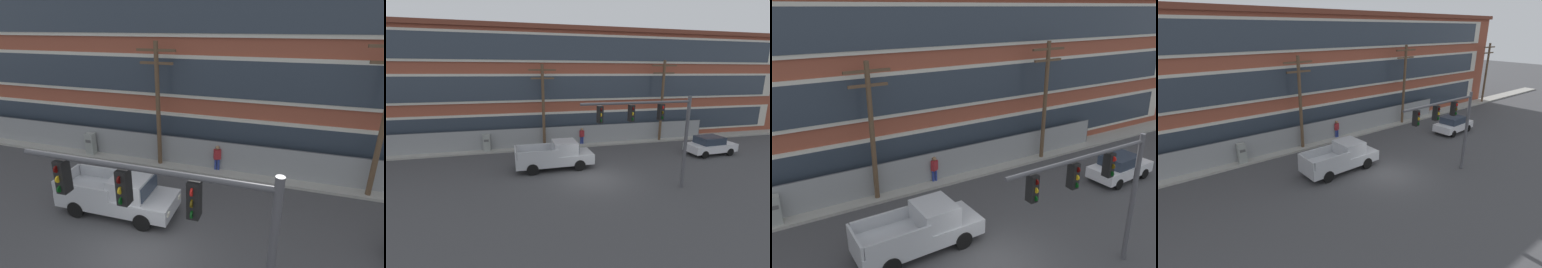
% 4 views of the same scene
% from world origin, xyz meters
% --- Properties ---
extents(ground_plane, '(160.00, 160.00, 0.00)m').
position_xyz_m(ground_plane, '(0.00, 0.00, 0.00)').
color(ground_plane, '#424244').
extents(sidewalk_building_side, '(80.00, 1.70, 0.16)m').
position_xyz_m(sidewalk_building_side, '(0.00, 8.02, 0.08)').
color(sidewalk_building_side, '#9E9B93').
rests_on(sidewalk_building_side, ground).
extents(brick_mill_building, '(53.63, 11.30, 10.91)m').
position_xyz_m(brick_mill_building, '(-0.68, 14.22, 5.47)').
color(brick_mill_building, brown).
rests_on(brick_mill_building, ground).
extents(chain_link_fence, '(31.51, 0.06, 1.92)m').
position_xyz_m(chain_link_fence, '(-1.57, 8.03, 0.98)').
color(chain_link_fence, gray).
rests_on(chain_link_fence, ground).
extents(traffic_signal_mast, '(6.46, 0.43, 5.52)m').
position_xyz_m(traffic_signal_mast, '(2.59, -2.45, 4.08)').
color(traffic_signal_mast, '#4C4C51').
rests_on(traffic_signal_mast, ground).
extents(pickup_truck_silver, '(5.61, 2.19, 1.99)m').
position_xyz_m(pickup_truck_silver, '(-2.17, 2.52, 0.94)').
color(pickup_truck_silver, '#B2B5BA').
rests_on(pickup_truck_silver, ground).
extents(sedan_white, '(4.20, 2.05, 1.56)m').
position_xyz_m(sedan_white, '(11.06, 2.69, 0.80)').
color(sedan_white, silver).
rests_on(sedan_white, ground).
extents(utility_pole_near_corner, '(2.34, 0.26, 7.51)m').
position_xyz_m(utility_pole_near_corner, '(-2.44, 7.69, 4.18)').
color(utility_pole_near_corner, brown).
rests_on(utility_pole_near_corner, ground).
extents(utility_pole_midblock, '(2.55, 0.26, 7.95)m').
position_xyz_m(utility_pole_midblock, '(9.16, 7.52, 4.44)').
color(utility_pole_midblock, brown).
rests_on(utility_pole_midblock, ground).
extents(utility_pole_far_east, '(2.33, 0.26, 7.69)m').
position_xyz_m(utility_pole_far_east, '(24.73, 7.66, 4.27)').
color(utility_pole_far_east, brown).
rests_on(utility_pole_far_east, ground).
extents(electrical_cabinet, '(0.57, 0.50, 1.61)m').
position_xyz_m(electrical_cabinet, '(-7.42, 7.62, 0.81)').
color(electrical_cabinet, '#939993').
rests_on(electrical_cabinet, ground).
extents(pedestrian_near_cabinet, '(0.47, 0.39, 1.69)m').
position_xyz_m(pedestrian_near_cabinet, '(1.15, 7.90, 0.97)').
color(pedestrian_near_cabinet, navy).
rests_on(pedestrian_near_cabinet, ground).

